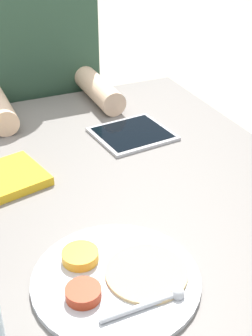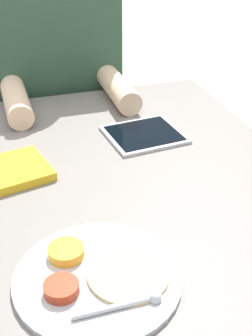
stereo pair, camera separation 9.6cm
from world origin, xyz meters
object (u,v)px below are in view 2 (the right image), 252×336
tablet_device (144,135)px  red_notebook (7,173)px  thali_tray (98,277)px

tablet_device → red_notebook: bearing=-165.6°
red_notebook → thali_tray: bearing=-73.3°
thali_tray → red_notebook: bearing=106.7°
red_notebook → tablet_device: size_ratio=1.01×
thali_tray → tablet_device: bearing=62.3°
thali_tray → tablet_device: 0.52m
red_notebook → tablet_device: (0.35, 0.09, -0.00)m
red_notebook → tablet_device: 0.37m
red_notebook → tablet_device: red_notebook is taller
red_notebook → tablet_device: bearing=14.4°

